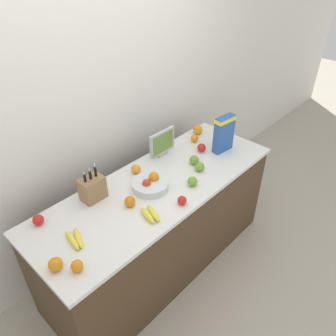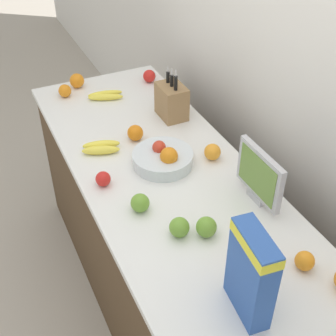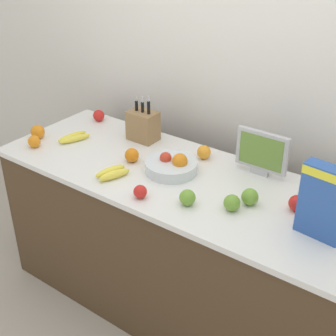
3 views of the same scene
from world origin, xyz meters
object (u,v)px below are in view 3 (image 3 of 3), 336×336
(small_monitor, at_px, (262,152))
(apple_front, at_px, (232,203))
(apple_by_knife_block, at_px, (140,192))
(banana_bunch_left, at_px, (112,173))
(banana_bunch_right, at_px, (74,137))
(cereal_box, at_px, (324,199))
(fruit_bowl, at_px, (172,165))
(apple_rear, at_px, (250,197))
(orange_mid_right, at_px, (132,155))
(orange_front_center, at_px, (328,195))
(orange_mid_left, at_px, (34,142))
(orange_front_right, at_px, (204,152))
(knife_block, at_px, (143,126))
(apple_leftmost, at_px, (99,115))
(apple_rightmost, at_px, (187,198))
(orange_front_left, at_px, (38,132))
(apple_near_bananas, at_px, (297,203))

(small_monitor, xyz_separation_m, apple_front, (0.04, -0.37, -0.09))
(apple_front, relative_size, apple_by_knife_block, 1.18)
(banana_bunch_left, bearing_deg, banana_bunch_right, 158.59)
(cereal_box, height_order, fruit_bowl, cereal_box)
(apple_rear, relative_size, orange_mid_right, 1.03)
(small_monitor, distance_m, apple_front, 0.38)
(orange_front_center, height_order, orange_mid_left, orange_mid_left)
(apple_rear, xyz_separation_m, orange_front_right, (-0.40, 0.25, -0.00))
(knife_block, bearing_deg, fruit_bowl, -30.76)
(cereal_box, distance_m, apple_leftmost, 1.59)
(small_monitor, xyz_separation_m, orange_front_right, (-0.32, -0.02, -0.09))
(apple_front, xyz_separation_m, apple_rightmost, (-0.18, -0.08, -0.00))
(apple_front, height_order, orange_front_center, apple_front)
(apple_rightmost, bearing_deg, orange_mid_left, -178.85)
(apple_rear, xyz_separation_m, orange_front_center, (0.28, 0.23, -0.00))
(apple_leftmost, bearing_deg, fruit_bowl, -18.98)
(cereal_box, height_order, apple_leftmost, cereal_box)
(apple_rear, bearing_deg, apple_by_knife_block, -150.32)
(cereal_box, relative_size, orange_front_left, 3.94)
(cereal_box, distance_m, orange_front_left, 1.66)
(cereal_box, relative_size, apple_rightmost, 4.26)
(apple_leftmost, xyz_separation_m, orange_front_center, (1.49, -0.07, -0.00))
(knife_block, height_order, banana_bunch_right, knife_block)
(fruit_bowl, bearing_deg, orange_front_left, -171.05)
(fruit_bowl, height_order, apple_leftmost, fruit_bowl)
(orange_front_right, bearing_deg, banana_bunch_left, -121.80)
(fruit_bowl, xyz_separation_m, orange_mid_right, (-0.23, -0.04, 0.00))
(fruit_bowl, height_order, apple_rear, fruit_bowl)
(knife_block, xyz_separation_m, fruit_bowl, (0.35, -0.21, -0.05))
(knife_block, relative_size, banana_bunch_left, 1.44)
(apple_by_knife_block, relative_size, orange_front_right, 0.85)
(banana_bunch_left, distance_m, apple_rightmost, 0.45)
(apple_near_bananas, bearing_deg, orange_mid_left, -169.53)
(orange_mid_left, bearing_deg, fruit_bowl, 16.11)
(banana_bunch_right, xyz_separation_m, orange_mid_right, (0.44, -0.00, 0.02))
(fruit_bowl, xyz_separation_m, apple_leftmost, (-0.75, 0.26, 0.00))
(fruit_bowl, height_order, banana_bunch_left, fruit_bowl)
(banana_bunch_left, relative_size, apple_rightmost, 2.58)
(orange_mid_left, bearing_deg, apple_rear, 8.62)
(banana_bunch_left, distance_m, orange_mid_right, 0.18)
(fruit_bowl, bearing_deg, apple_by_knife_block, -85.14)
(banana_bunch_left, xyz_separation_m, banana_bunch_right, (-0.46, 0.18, -0.00))
(banana_bunch_right, bearing_deg, orange_front_right, 19.05)
(apple_front, height_order, apple_leftmost, apple_front)
(cereal_box, relative_size, apple_front, 4.21)
(fruit_bowl, relative_size, apple_leftmost, 3.74)
(knife_block, distance_m, orange_front_right, 0.41)
(apple_leftmost, distance_m, orange_mid_right, 0.60)
(apple_leftmost, bearing_deg, knife_block, -6.86)
(fruit_bowl, distance_m, orange_front_left, 0.87)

